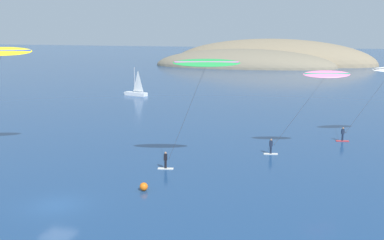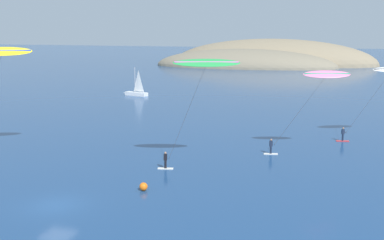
{
  "view_description": "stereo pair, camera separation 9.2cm",
  "coord_description": "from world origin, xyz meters",
  "px_view_note": "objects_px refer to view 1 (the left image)",
  "views": [
    {
      "loc": [
        20.1,
        -30.66,
        13.5
      ],
      "look_at": [
        5.67,
        17.46,
        3.8
      ],
      "focal_mm": 45.0,
      "sensor_mm": 36.0,
      "label": 1
    },
    {
      "loc": [
        20.19,
        -30.64,
        13.5
      ],
      "look_at": [
        5.67,
        17.46,
        3.8
      ],
      "focal_mm": 45.0,
      "sensor_mm": 36.0,
      "label": 2
    }
  ],
  "objects_px": {
    "kitesurfer_pink": "(321,82)",
    "kitesurfer_green": "(204,70)",
    "sailboat_near": "(135,92)",
    "marker_buoy": "(144,187)",
    "kitesurfer_yellow": "(0,58)"
  },
  "relations": [
    {
      "from": "kitesurfer_pink",
      "to": "kitesurfer_green",
      "type": "bearing_deg",
      "value": -139.52
    },
    {
      "from": "kitesurfer_pink",
      "to": "kitesurfer_green",
      "type": "height_order",
      "value": "kitesurfer_green"
    },
    {
      "from": "sailboat_near",
      "to": "kitesurfer_green",
      "type": "xyz_separation_m",
      "value": [
        26.78,
        -45.38,
        8.97
      ]
    },
    {
      "from": "sailboat_near",
      "to": "marker_buoy",
      "type": "xyz_separation_m",
      "value": [
        23.65,
        -52.86,
        -0.29
      ]
    },
    {
      "from": "kitesurfer_yellow",
      "to": "marker_buoy",
      "type": "xyz_separation_m",
      "value": [
        18.5,
        -6.47,
        -9.98
      ]
    },
    {
      "from": "sailboat_near",
      "to": "kitesurfer_green",
      "type": "height_order",
      "value": "kitesurfer_green"
    },
    {
      "from": "sailboat_near",
      "to": "marker_buoy",
      "type": "height_order",
      "value": "sailboat_near"
    },
    {
      "from": "sailboat_near",
      "to": "kitesurfer_yellow",
      "type": "height_order",
      "value": "kitesurfer_yellow"
    },
    {
      "from": "kitesurfer_yellow",
      "to": "kitesurfer_pink",
      "type": "distance_m",
      "value": 33.59
    },
    {
      "from": "kitesurfer_yellow",
      "to": "kitesurfer_green",
      "type": "height_order",
      "value": "kitesurfer_yellow"
    },
    {
      "from": "kitesurfer_pink",
      "to": "marker_buoy",
      "type": "bearing_deg",
      "value": -129.59
    },
    {
      "from": "sailboat_near",
      "to": "kitesurfer_yellow",
      "type": "relative_size",
      "value": 0.52
    },
    {
      "from": "marker_buoy",
      "to": "sailboat_near",
      "type": "bearing_deg",
      "value": 114.1
    },
    {
      "from": "kitesurfer_yellow",
      "to": "marker_buoy",
      "type": "relative_size",
      "value": 16.52
    },
    {
      "from": "kitesurfer_pink",
      "to": "kitesurfer_yellow",
      "type": "bearing_deg",
      "value": -162.87
    }
  ]
}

